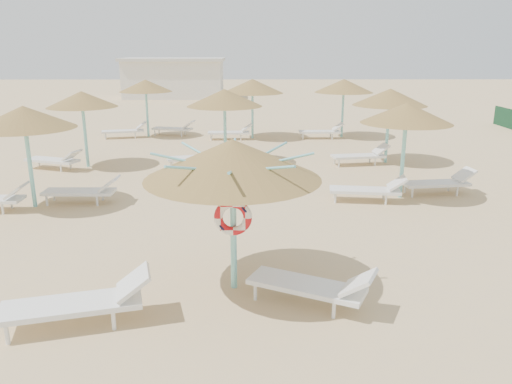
{
  "coord_description": "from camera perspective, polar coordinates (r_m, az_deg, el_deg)",
  "views": [
    {
      "loc": [
        0.52,
        -7.72,
        4.09
      ],
      "look_at": [
        0.59,
        1.88,
        1.3
      ],
      "focal_mm": 35.0,
      "sensor_mm": 36.0,
      "label": 1
    }
  ],
  "objects": [
    {
      "name": "ground",
      "position": [
        8.75,
        -3.88,
        -11.69
      ],
      "size": [
        120.0,
        120.0,
        0.0
      ],
      "primitive_type": "plane",
      "color": "tan",
      "rests_on": "ground"
    },
    {
      "name": "main_palapa",
      "position": [
        8.23,
        -2.71,
        3.66
      ],
      "size": [
        2.96,
        2.96,
        2.65
      ],
      "color": "#7BD3D5",
      "rests_on": "ground"
    },
    {
      "name": "lounger_main_a",
      "position": [
        8.17,
        -19.28,
        -11.75
      ],
      "size": [
        2.32,
        1.2,
        0.81
      ],
      "rotation": [
        0.0,
        0.0,
        0.26
      ],
      "color": "white",
      "rests_on": "ground"
    },
    {
      "name": "lounger_main_b",
      "position": [
        8.32,
        6.68,
        -10.55
      ],
      "size": [
        2.13,
        1.47,
        0.75
      ],
      "rotation": [
        0.0,
        0.0,
        -0.46
      ],
      "color": "white",
      "rests_on": "ground"
    },
    {
      "name": "palapa_field",
      "position": [
        18.3,
        2.69,
        10.58
      ],
      "size": [
        19.5,
        13.63,
        2.71
      ],
      "color": "#7BD3D5",
      "rests_on": "ground"
    },
    {
      "name": "service_hut",
      "position": [
        43.29,
        -9.35,
        12.75
      ],
      "size": [
        8.4,
        4.4,
        3.25
      ],
      "color": "silver",
      "rests_on": "ground"
    }
  ]
}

